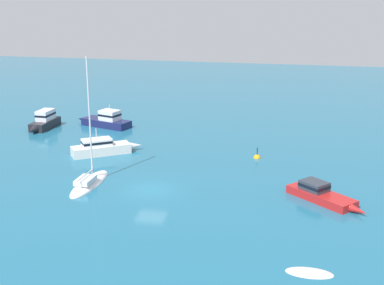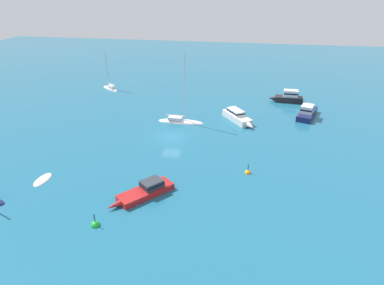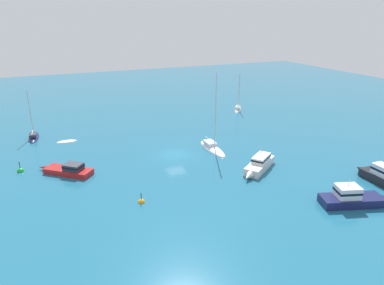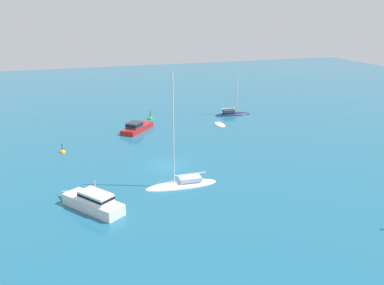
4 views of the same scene
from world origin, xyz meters
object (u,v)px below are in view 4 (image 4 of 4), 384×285
at_px(skiff, 220,125).
at_px(motor_cruiser_1, 137,127).
at_px(cabin_cruiser, 91,201).
at_px(channel_buoy, 63,152).
at_px(ketch, 182,184).
at_px(yacht, 232,114).
at_px(mooring_buoy, 150,119).

relative_size(skiff, motor_cruiser_1, 0.46).
distance_m(cabin_cruiser, channel_buoy, 15.70).
distance_m(skiff, channel_buoy, 22.88).
bearing_deg(ketch, yacht, -122.72).
distance_m(yacht, mooring_buoy, 13.11).
xyz_separation_m(ketch, skiff, (11.53, 18.89, -0.16)).
distance_m(yacht, channel_buoy, 28.07).
xyz_separation_m(ketch, motor_cruiser_1, (-0.55, 19.62, 0.37)).
distance_m(motor_cruiser_1, channel_buoy, 11.89).
xyz_separation_m(motor_cruiser_1, yacht, (16.08, 3.82, -0.39)).
height_order(cabin_cruiser, mooring_buoy, cabin_cruiser).
height_order(ketch, mooring_buoy, ketch).
relative_size(yacht, channel_buoy, 5.48).
height_order(skiff, channel_buoy, channel_buoy).
height_order(motor_cruiser_1, channel_buoy, motor_cruiser_1).
distance_m(skiff, mooring_buoy, 10.89).
xyz_separation_m(yacht, channel_buoy, (-26.23, -9.99, -0.13)).
relative_size(ketch, motor_cruiser_1, 1.80).
relative_size(channel_buoy, mooring_buoy, 0.86).
relative_size(cabin_cruiser, skiff, 2.32).
bearing_deg(mooring_buoy, motor_cruiser_1, -119.63).
height_order(ketch, channel_buoy, ketch).
height_order(yacht, channel_buoy, yacht).
bearing_deg(motor_cruiser_1, mooring_buoy, 11.14).
xyz_separation_m(motor_cruiser_1, channel_buoy, (-10.15, -6.17, -0.52)).
bearing_deg(skiff, yacht, -40.39).
distance_m(ketch, yacht, 28.13).
bearing_deg(ketch, cabin_cruiser, 14.40).
height_order(cabin_cruiser, skiff, cabin_cruiser).
distance_m(cabin_cruiser, mooring_buoy, 29.33).
height_order(ketch, skiff, ketch).
distance_m(ketch, channel_buoy, 17.19).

